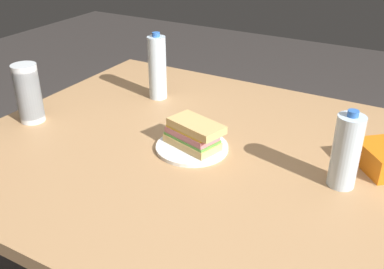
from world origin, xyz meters
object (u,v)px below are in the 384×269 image
object	(u,v)px
dining_table	(214,175)
paper_plate	(192,147)
plastic_cup_stack	(28,93)
water_bottle_tall	(157,68)
water_bottle_spare	(346,151)
sandwich	(193,134)

from	to	relation	value
dining_table	paper_plate	size ratio (longest dim) A/B	6.85
plastic_cup_stack	water_bottle_tall	bearing A→B (deg)	55.55
paper_plate	water_bottle_spare	world-z (taller)	water_bottle_spare
dining_table	water_bottle_tall	xyz separation A→B (m)	(-0.39, 0.27, 0.20)
paper_plate	dining_table	bearing A→B (deg)	12.43
dining_table	plastic_cup_stack	bearing A→B (deg)	-170.02
sandwich	plastic_cup_stack	world-z (taller)	plastic_cup_stack
plastic_cup_stack	paper_plate	bearing A→B (deg)	9.68
dining_table	plastic_cup_stack	world-z (taller)	plastic_cup_stack
plastic_cup_stack	water_bottle_spare	bearing A→B (deg)	7.15
plastic_cup_stack	dining_table	bearing A→B (deg)	9.98
water_bottle_tall	plastic_cup_stack	bearing A→B (deg)	-124.45
dining_table	water_bottle_spare	world-z (taller)	water_bottle_spare
sandwich	water_bottle_tall	bearing A→B (deg)	137.93
dining_table	water_bottle_spare	size ratio (longest dim) A/B	6.99
paper_plate	water_bottle_spare	size ratio (longest dim) A/B	1.02
plastic_cup_stack	water_bottle_spare	world-z (taller)	water_bottle_spare
water_bottle_spare	plastic_cup_stack	bearing A→B (deg)	-172.85
water_bottle_spare	water_bottle_tall	bearing A→B (deg)	161.12
sandwich	plastic_cup_stack	xyz separation A→B (m)	(-0.59, -0.10, 0.05)
sandwich	water_bottle_tall	size ratio (longest dim) A/B	0.79
water_bottle_tall	plastic_cup_stack	distance (m)	0.47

